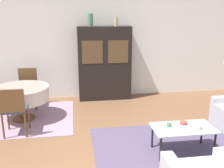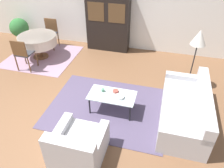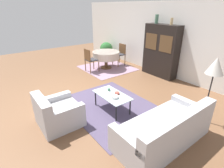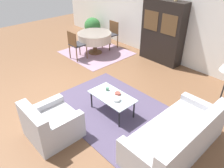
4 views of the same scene
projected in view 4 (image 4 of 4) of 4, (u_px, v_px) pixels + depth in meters
The scene contains 15 objects.
ground_plane at pixel (69, 95), 5.52m from camera, with size 14.00×14.00×0.00m, color brown.
wall_back at pixel (161, 16), 6.92m from camera, with size 10.00×0.06×2.70m.
area_rug at pixel (111, 108), 5.07m from camera, with size 2.70×2.08×0.01m.
dining_rug at pixel (97, 53), 7.82m from camera, with size 2.08×1.99×0.01m.
couch at pixel (177, 138), 3.87m from camera, with size 0.91×2.03×0.81m.
armchair at pixel (51, 124), 4.16m from camera, with size 0.88×0.90×0.78m.
coffee_table at pixel (112, 97), 4.74m from camera, with size 1.03×0.56×0.44m.
display_cabinet at pixel (163, 32), 6.78m from camera, with size 1.38×0.43×1.93m.
dining_table at pixel (95, 37), 7.52m from camera, with size 1.16×1.16×0.73m.
dining_chair_near at pixel (75, 43), 7.07m from camera, with size 0.44×0.44×0.95m.
dining_chair_far at pixel (112, 33), 7.99m from camera, with size 0.44×0.44×0.95m.
cup at pixel (107, 89), 4.87m from camera, with size 0.07×0.07×0.07m.
bowl at pixel (116, 99), 4.55m from camera, with size 0.18×0.18×0.06m.
bowl_small at pixel (118, 94), 4.74m from camera, with size 0.13×0.13×0.05m.
potted_plant at pixel (92, 26), 8.94m from camera, with size 0.66×0.66×0.83m.
Camera 4 is at (4.09, -2.29, 3.13)m, focal length 35.00 mm.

